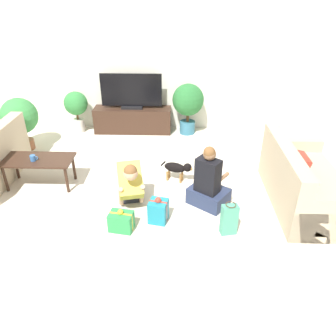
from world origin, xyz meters
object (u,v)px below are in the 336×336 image
Objects in this scene: potted_plant_back_right at (188,102)px; gift_bag_a at (229,219)px; mug at (33,158)px; potted_plant_back_left at (76,106)px; gift_box_a at (158,211)px; coffee_table at (38,162)px; potted_plant_corner_left at (20,118)px; dog at (178,168)px; tv at (131,93)px; tv_console at (133,120)px; person_kneeling at (130,183)px; person_sitting at (208,185)px; gift_box_b at (121,221)px; sofa_right at (303,184)px.

potted_plant_back_right is 3.22m from gift_bag_a.
mug is (-2.34, -2.17, -0.16)m from potted_plant_back_right.
potted_plant_back_right reaches higher than potted_plant_back_left.
coffee_table is at bearing 156.10° from gift_box_a.
potted_plant_back_left is (0.79, 0.85, -0.06)m from potted_plant_corner_left.
dog is (-0.19, -1.93, -0.43)m from potted_plant_back_right.
potted_plant_corner_left is (-1.94, -0.90, -0.21)m from tv.
tv_console is 1.85× the size of potted_plant_back_left.
potted_plant_back_left reaches higher than person_kneeling.
tv_console is 3.58m from gift_bag_a.
tv_console is 3.07m from gift_box_a.
gift_box_a is at bearing -57.80° from potted_plant_back_left.
potted_plant_corner_left reaches higher than dog.
gift_box_b is (-1.14, -0.59, -0.19)m from person_sitting.
tv_console is (-2.71, 2.51, -0.05)m from sofa_right.
person_sitting reaches higher than person_kneeling.
dog reaches higher than gift_box_b.
potted_plant_back_right is (-1.56, 2.46, 0.36)m from sofa_right.
tv is at bearing 61.61° from coffee_table.
gift_box_a is at bearing -56.36° from person_kneeling.
potted_plant_back_left is 4.20m from gift_bag_a.
gift_box_a is 0.50m from gift_box_b.
sofa_right is 1.32m from gift_bag_a.
tv_console is 1.22m from potted_plant_back_right.
sofa_right reaches higher than gift_box_a.
potted_plant_back_right reaches higher than sofa_right.
mug is at bearing 158.01° from gift_box_a.
coffee_table reaches higher than gift_bag_a.
tv_console is at bearing 2.50° from potted_plant_back_left.
mug reaches higher than tv_console.
person_sitting is at bearing 27.31° from gift_box_b.
person_sitting is 2.61m from mug.
person_kneeling is 0.62m from gift_box_b.
potted_plant_back_left is at bearing 106.21° from person_kneeling.
potted_plant_back_right reaches higher than gift_box_b.
person_kneeling is (0.28, -2.59, 0.08)m from tv_console.
person_sitting is (1.38, -2.59, 0.06)m from tv_console.
person_sitting is 0.75m from dog.
potted_plant_back_right reaches higher than mug.
gift_bag_a is (3.53, -2.30, -0.41)m from potted_plant_corner_left.
person_sitting is 2.81× the size of gift_box_b.
person_sitting reaches higher than mug.
person_kneeling is (0.28, -2.59, -0.49)m from tv.
sofa_right is 2.43m from person_kneeling.
gift_bag_a is at bearing -13.99° from gift_box_a.
gift_bag_a is (1.60, -3.21, -0.04)m from tv_console.
mug is (-2.80, 0.99, 0.29)m from gift_bag_a.
gift_bag_a is (0.64, -1.23, -0.02)m from dog.
mug is at bearing -137.25° from potted_plant_back_right.
person_kneeling is 1.82× the size of gift_bag_a.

